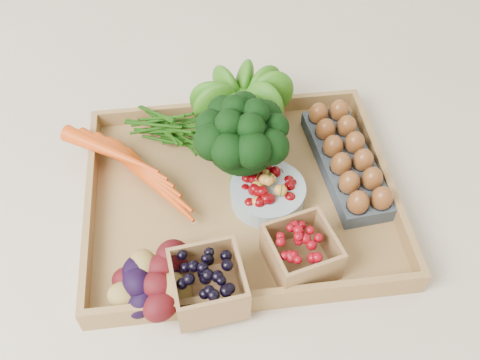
{
  "coord_description": "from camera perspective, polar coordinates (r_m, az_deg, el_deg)",
  "views": [
    {
      "loc": [
        -0.07,
        -0.6,
        0.79
      ],
      "look_at": [
        0.0,
        0.0,
        0.06
      ],
      "focal_mm": 40.0,
      "sensor_mm": 36.0,
      "label": 1
    }
  ],
  "objects": [
    {
      "name": "potatoes",
      "position": [
        0.86,
        -9.62,
        -9.86
      ],
      "size": [
        0.14,
        0.14,
        0.08
      ],
      "primitive_type": null,
      "color": "#3B090D",
      "rests_on": "tray"
    },
    {
      "name": "tray",
      "position": [
        0.99,
        0.0,
        -1.94
      ],
      "size": [
        0.55,
        0.45,
        0.01
      ],
      "primitive_type": "cube",
      "color": "#9C7541",
      "rests_on": "ground"
    },
    {
      "name": "ground",
      "position": [
        1.0,
        0.0,
        -2.21
      ],
      "size": [
        4.0,
        4.0,
        0.0
      ],
      "primitive_type": "plane",
      "color": "beige",
      "rests_on": "ground"
    },
    {
      "name": "broccoli",
      "position": [
        0.96,
        0.26,
        2.7
      ],
      "size": [
        0.17,
        0.17,
        0.13
      ],
      "primitive_type": null,
      "color": "black",
      "rests_on": "tray"
    },
    {
      "name": "carrots",
      "position": [
        1.0,
        -10.32,
        0.97
      ],
      "size": [
        0.22,
        0.16,
        0.05
      ],
      "primitive_type": null,
      "color": "#CD410C",
      "rests_on": "tray"
    },
    {
      "name": "punnet_raspberry",
      "position": [
        0.88,
        6.55,
        -7.59
      ],
      "size": [
        0.13,
        0.13,
        0.07
      ],
      "primitive_type": "cube",
      "rotation": [
        0.0,
        0.0,
        0.24
      ],
      "color": "#6E040C",
      "rests_on": "tray"
    },
    {
      "name": "lettuce",
      "position": [
        1.07,
        0.12,
        8.7
      ],
      "size": [
        0.14,
        0.14,
        0.14
      ],
      "primitive_type": "sphere",
      "color": "#194C0B",
      "rests_on": "tray"
    },
    {
      "name": "punnet_blackberry",
      "position": [
        0.84,
        -3.43,
        -10.95
      ],
      "size": [
        0.12,
        0.12,
        0.08
      ],
      "primitive_type": "cube",
      "rotation": [
        0.0,
        0.0,
        0.11
      ],
      "color": "black",
      "rests_on": "tray"
    },
    {
      "name": "egg_carton",
      "position": [
        1.03,
        11.2,
        1.78
      ],
      "size": [
        0.12,
        0.28,
        0.03
      ],
      "primitive_type": "cube",
      "rotation": [
        0.0,
        0.0,
        0.09
      ],
      "color": "#363E45",
      "rests_on": "tray"
    },
    {
      "name": "cherry_bowl",
      "position": [
        0.97,
        2.96,
        -1.42
      ],
      "size": [
        0.14,
        0.14,
        0.04
      ],
      "primitive_type": "cylinder",
      "color": "#8C9EA5",
      "rests_on": "tray"
    }
  ]
}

